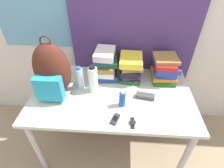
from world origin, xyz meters
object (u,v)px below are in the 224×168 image
object	(u,v)px
sunscreen_bottle	(122,99)
sports_bottle	(93,79)
water_bottle	(80,78)
book_stack_left	(106,64)
backpack	(52,71)
book_stack_right	(164,68)
sunglasses_case	(145,96)
wristwatch	(132,123)
cell_phone	(115,119)
book_stack_center	(131,67)

from	to	relation	value
sunscreen_bottle	sports_bottle	bearing A→B (deg)	146.51
water_bottle	book_stack_left	bearing A→B (deg)	42.00
backpack	sports_bottle	bearing A→B (deg)	7.51
book_stack_right	sunglasses_case	xyz separation A→B (m)	(-0.18, -0.28, -0.09)
backpack	book_stack_right	bearing A→B (deg)	15.31
sunscreen_bottle	wristwatch	bearing A→B (deg)	-65.72
sunscreen_bottle	book_stack_left	bearing A→B (deg)	112.96
water_bottle	cell_phone	xyz separation A→B (m)	(0.32, -0.34, -0.09)
water_bottle	sunscreen_bottle	bearing A→B (deg)	-27.84
book_stack_center	water_bottle	xyz separation A→B (m)	(-0.43, -0.18, -0.02)
cell_phone	wristwatch	size ratio (longest dim) A/B	1.04
water_bottle	sunglasses_case	size ratio (longest dim) A/B	1.36
backpack	book_stack_left	size ratio (longest dim) A/B	1.79
book_stack_right	sunglasses_case	distance (m)	0.35
cell_phone	book_stack_left	bearing A→B (deg)	102.22
sunscreen_bottle	cell_phone	distance (m)	0.17
wristwatch	sunglasses_case	bearing A→B (deg)	68.03
sunscreen_bottle	wristwatch	size ratio (longest dim) A/B	1.46
sunscreen_bottle	sunglasses_case	distance (m)	0.22
backpack	cell_phone	xyz separation A→B (m)	(0.51, -0.27, -0.21)
water_bottle	wristwatch	world-z (taller)	water_bottle
book_stack_center	book_stack_right	bearing A→B (deg)	0.42
sports_bottle	wristwatch	xyz separation A→B (m)	(0.32, -0.34, -0.11)
book_stack_left	cell_phone	world-z (taller)	book_stack_left
sunglasses_case	wristwatch	world-z (taller)	sunglasses_case
sports_bottle	sunglasses_case	bearing A→B (deg)	-8.64
book_stack_left	water_bottle	world-z (taller)	book_stack_left
sunscreen_bottle	cell_phone	xyz separation A→B (m)	(-0.05, -0.15, -0.06)
book_stack_left	book_stack_right	bearing A→B (deg)	0.02
backpack	sunglasses_case	distance (m)	0.77
book_stack_right	water_bottle	world-z (taller)	book_stack_right
wristwatch	book_stack_left	bearing A→B (deg)	113.38
sunglasses_case	water_bottle	bearing A→B (deg)	170.22
book_stack_center	book_stack_left	bearing A→B (deg)	179.47
backpack	sports_bottle	size ratio (longest dim) A/B	2.01
book_stack_left	sunscreen_bottle	world-z (taller)	book_stack_left
cell_phone	backpack	bearing A→B (deg)	151.93
book_stack_left	water_bottle	size ratio (longest dim) A/B	1.30
backpack	sunglasses_case	bearing A→B (deg)	-1.92
book_stack_center	cell_phone	size ratio (longest dim) A/B	2.59
book_stack_right	sunscreen_bottle	xyz separation A→B (m)	(-0.37, -0.38, -0.04)
wristwatch	water_bottle	bearing A→B (deg)	140.44
book_stack_center	sunglasses_case	size ratio (longest dim) A/B	1.76
book_stack_center	book_stack_right	world-z (taller)	book_stack_right
book_stack_center	wristwatch	distance (m)	0.56
book_stack_right	water_bottle	size ratio (longest dim) A/B	1.30
backpack	sunscreen_bottle	distance (m)	0.59
water_bottle	book_stack_center	bearing A→B (deg)	22.99
backpack	sunglasses_case	xyz separation A→B (m)	(0.74, -0.02, -0.20)
backpack	book_stack_right	size ratio (longest dim) A/B	1.79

